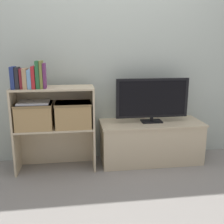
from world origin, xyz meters
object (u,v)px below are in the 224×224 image
at_px(book_navy, 13,78).
at_px(book_crimson, 34,77).
at_px(book_maroon, 22,79).
at_px(storage_basket_right, 73,114).
at_px(storage_basket_left, 35,115).
at_px(book_charcoal, 18,78).
at_px(tv, 152,99).
at_px(book_forest, 38,75).
at_px(book_tan, 26,78).
at_px(book_olive, 42,75).
at_px(book_skyblue, 30,79).
at_px(laptop, 34,102).
at_px(book_plum, 45,76).
at_px(tv_stand, 151,142).

distance_m(book_navy, book_crimson, 0.19).
distance_m(book_maroon, storage_basket_right, 0.59).
bearing_deg(storage_basket_left, book_charcoal, -162.60).
bearing_deg(book_charcoal, storage_basket_left, 17.40).
xyz_separation_m(tv, book_forest, (-1.16, -0.10, 0.28)).
relative_size(book_tan, book_olive, 0.73).
bearing_deg(tv, book_charcoal, -175.53).
xyz_separation_m(book_tan, book_forest, (0.12, 0.00, 0.03)).
height_order(book_skyblue, book_crimson, book_crimson).
distance_m(book_navy, laptop, 0.30).
xyz_separation_m(book_tan, book_skyblue, (0.04, 0.00, -0.01)).
distance_m(book_forest, storage_basket_right, 0.51).
bearing_deg(book_navy, book_skyblue, 0.00).
bearing_deg(book_forest, book_crimson, 180.00).
relative_size(book_plum, laptop, 0.78).
height_order(book_navy, book_skyblue, book_navy).
height_order(book_tan, book_olive, book_olive).
distance_m(book_maroon, book_plum, 0.21).
bearing_deg(tv, book_skyblue, -175.13).
xyz_separation_m(book_forest, book_olive, (0.03, 0.00, 0.00)).
height_order(book_olive, storage_basket_left, book_olive).
xyz_separation_m(tv, book_charcoal, (-1.34, -0.10, 0.26)).
relative_size(storage_basket_right, laptop, 1.19).
bearing_deg(book_olive, tv, 5.34).
bearing_deg(storage_basket_right, book_navy, -175.97).
bearing_deg(book_forest, storage_basket_left, 149.00).
distance_m(tv_stand, book_navy, 1.57).
bearing_deg(book_maroon, book_crimson, 0.00).
distance_m(book_skyblue, laptop, 0.24).
bearing_deg(tv_stand, book_tan, -175.22).
relative_size(book_navy, storage_basket_left, 0.57).
xyz_separation_m(book_maroon, storage_basket_right, (0.47, 0.04, -0.36)).
bearing_deg(book_olive, book_navy, 180.00).
relative_size(book_charcoal, book_crimson, 0.96).
relative_size(book_olive, storage_basket_right, 0.72).
relative_size(book_navy, book_forest, 0.80).
bearing_deg(book_navy, storage_basket_right, 4.03).
bearing_deg(book_navy, book_olive, 0.00).
distance_m(book_charcoal, book_plum, 0.25).
xyz_separation_m(book_skyblue, laptop, (0.01, 0.04, -0.23)).
relative_size(tv, book_olive, 3.02).
bearing_deg(book_skyblue, tv, 4.87).
height_order(storage_basket_left, storage_basket_right, same).
xyz_separation_m(book_navy, book_maroon, (0.07, 0.00, -0.01)).
relative_size(book_maroon, book_tan, 0.98).
bearing_deg(book_olive, book_maroon, 180.00).
xyz_separation_m(tv_stand, storage_basket_right, (-0.84, -0.07, 0.37)).
xyz_separation_m(tv_stand, book_olive, (-1.12, -0.11, 0.77)).
height_order(tv_stand, book_crimson, book_crimson).
xyz_separation_m(book_forest, laptop, (-0.06, 0.04, -0.27)).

